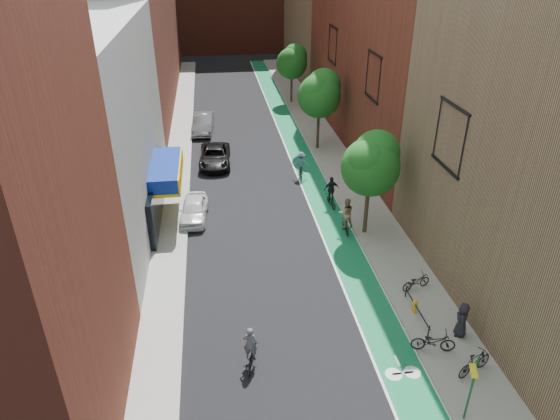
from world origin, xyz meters
name	(u,v)px	position (x,y,z in m)	size (l,w,h in m)	color
ground	(303,366)	(0.00, 0.00, 0.00)	(160.00, 160.00, 0.00)	black
bike_lane	(295,142)	(4.00, 26.00, 0.01)	(2.00, 68.00, 0.01)	#15773F
sidewalk_left	(180,147)	(-6.00, 26.00, 0.07)	(2.00, 68.00, 0.15)	gray
sidewalk_right	(323,140)	(6.50, 26.00, 0.07)	(3.00, 68.00, 0.15)	gray
building_left_white	(75,130)	(-11.00, 14.00, 6.00)	(8.00, 20.00, 12.00)	silver
building_right_mid_red	(396,7)	(12.00, 26.00, 11.00)	(8.00, 28.00, 22.00)	maroon
building_right_far_tan	(328,2)	(12.00, 50.00, 9.00)	(8.00, 20.00, 18.00)	#8C6B4C
tree_near	(371,162)	(5.65, 10.02, 4.66)	(3.40, 3.36, 6.42)	#332619
tree_mid	(320,92)	(5.65, 24.02, 4.89)	(3.55, 3.53, 6.74)	#332619
tree_far	(292,61)	(5.65, 38.02, 4.50)	(3.30, 3.25, 6.21)	#332619
sign_pole	(472,385)	(5.38, -3.50, 1.84)	(0.13, 0.71, 3.00)	#194C26
parked_car_white	(194,209)	(-4.60, 13.32, 0.68)	(1.61, 4.01, 1.36)	white
parked_car_black	(215,156)	(-3.07, 21.92, 0.71)	(2.36, 5.11, 1.42)	black
parked_car_silver	(203,123)	(-3.95, 29.83, 0.82)	(1.74, 5.00, 1.65)	gray
cyclist_lead	(251,354)	(-2.13, 0.32, 0.64)	(0.95, 1.77, 1.94)	black
cyclist_lane_near	(346,217)	(4.50, 10.37, 1.03)	(0.93, 1.48, 2.24)	black
cyclist_lane_mid	(331,195)	(4.41, 13.80, 0.84)	(1.06, 1.59, 2.09)	black
cyclist_lane_far	(301,166)	(3.20, 18.56, 0.90)	(1.14, 1.70, 2.02)	black
parked_bike_near	(416,281)	(6.54, 4.20, 0.58)	(0.57, 1.63, 0.86)	black
parked_bike_mid	(475,363)	(6.76, -1.47, 0.69)	(0.51, 1.80, 1.08)	black
parked_bike_far	(433,341)	(5.63, -0.03, 0.65)	(0.66, 1.89, 0.99)	black
pedestrian	(462,320)	(7.22, 0.72, 1.00)	(0.83, 0.54, 1.69)	black
fire_hydrant	(415,305)	(5.82, 2.50, 0.51)	(0.24, 0.24, 0.68)	orange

